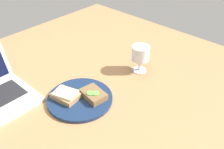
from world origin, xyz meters
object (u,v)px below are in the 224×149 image
Objects in this scene: sandwich_with_cheese at (66,95)px; wine_glass at (140,55)px; sandwich_with_cucumber at (94,94)px; plate at (80,99)px.

wine_glass reaches higher than sandwich_with_cheese.
wine_glass is at bearing -1.56° from sandwich_with_cucumber.
sandwich_with_cucumber is 28.82cm from wine_glass.
wine_glass reaches higher than plate.
sandwich_with_cucumber is (7.52, -7.58, -0.02)cm from sandwich_with_cheese.
sandwich_with_cheese is 10.67cm from sandwich_with_cucumber.
sandwich_with_cheese is 0.89× the size of wine_glass.
sandwich_with_cheese is at bearing 134.77° from sandwich_with_cucumber.
wine_glass is (35.76, -8.34, 5.68)cm from sandwich_with_cheese.
wine_glass is at bearing -8.12° from plate.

